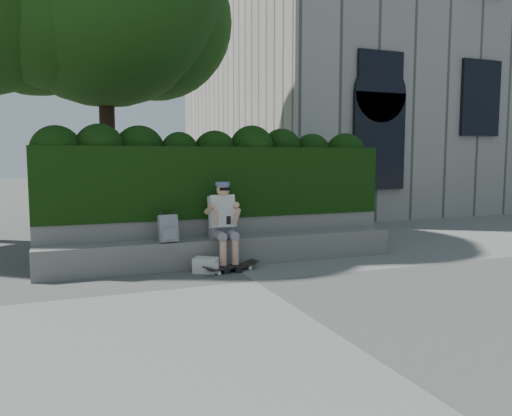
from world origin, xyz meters
name	(u,v)px	position (x,y,z in m)	size (l,w,h in m)	color
ground	(255,281)	(0.00, 0.00, 0.00)	(80.00, 80.00, 0.00)	slate
bench_ledge	(228,251)	(0.00, 1.25, 0.23)	(6.00, 0.45, 0.45)	gray
planter_wall	(220,238)	(0.00, 1.73, 0.38)	(6.00, 0.50, 0.75)	gray
hedge	(216,181)	(0.00, 1.95, 1.35)	(6.00, 1.00, 1.20)	black
building	(367,13)	(9.00, 11.00, 7.50)	(12.00, 12.00, 15.00)	gray
person	(223,221)	(-0.14, 1.07, 0.75)	(0.40, 0.76, 1.38)	gray
skateboard	(232,267)	(-0.12, 0.73, 0.07)	(0.87, 0.44, 0.09)	black
backpack_plaid	(168,229)	(-1.01, 1.15, 0.66)	(0.29, 0.16, 0.43)	#A1A2A6
backpack_ground	(206,265)	(-0.51, 0.79, 0.12)	(0.36, 0.26, 0.23)	silver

